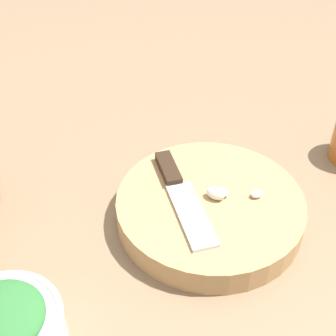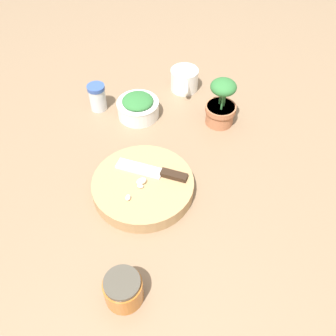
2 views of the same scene
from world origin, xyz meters
name	(u,v)px [view 1 (image 1 of 2)]	position (x,y,z in m)	size (l,w,h in m)	color
ground_plane	(127,198)	(0.00, 0.00, 0.00)	(5.00, 5.00, 0.00)	#7F664C
cutting_board	(210,209)	(0.04, -0.12, 0.02)	(0.25, 0.25, 0.04)	tan
chef_knife	(178,192)	(0.02, -0.08, 0.04)	(0.13, 0.17, 0.01)	black
garlic_cloves	(225,193)	(0.06, -0.13, 0.04)	(0.06, 0.06, 0.02)	white
herb_bowl	(4,330)	(-0.25, -0.06, 0.03)	(0.13, 0.13, 0.07)	silver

